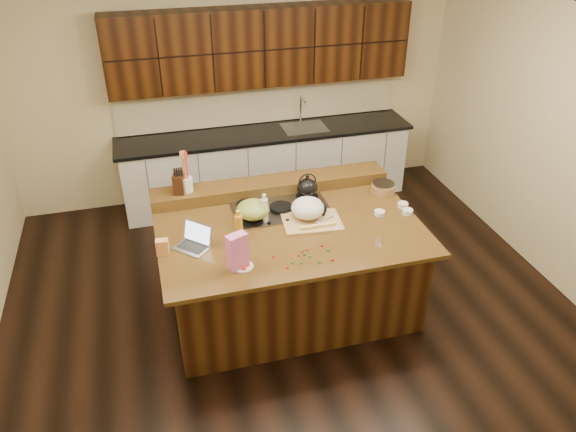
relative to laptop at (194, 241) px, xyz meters
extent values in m
cube|color=black|center=(0.88, 0.09, -0.98)|extent=(5.50, 5.00, 0.01)
cube|color=silver|center=(0.88, 0.09, 1.73)|extent=(5.50, 5.00, 0.01)
cube|color=beige|center=(0.88, 2.60, 0.38)|extent=(5.50, 0.01, 2.70)
cube|color=beige|center=(0.88, -2.41, 0.38)|extent=(5.50, 0.01, 2.70)
cube|color=beige|center=(3.63, 0.09, 0.38)|extent=(0.01, 5.00, 2.70)
cube|color=black|center=(0.88, 0.09, -0.53)|extent=(2.22, 1.42, 0.88)
cube|color=black|center=(0.88, 0.09, -0.07)|extent=(2.40, 1.60, 0.04)
cube|color=black|center=(0.88, 0.79, 0.01)|extent=(2.40, 0.30, 0.12)
cube|color=gray|center=(0.88, 0.39, -0.05)|extent=(0.92, 0.52, 0.02)
cylinder|color=black|center=(0.58, 0.52, -0.03)|extent=(0.22, 0.22, 0.03)
cylinder|color=black|center=(1.18, 0.52, -0.03)|extent=(0.22, 0.22, 0.03)
cylinder|color=black|center=(0.58, 0.26, -0.03)|extent=(0.22, 0.22, 0.03)
cylinder|color=black|center=(1.18, 0.26, -0.03)|extent=(0.22, 0.22, 0.03)
cylinder|color=black|center=(0.88, 0.39, -0.03)|extent=(0.22, 0.22, 0.03)
cube|color=silver|center=(1.18, 2.26, -0.52)|extent=(3.60, 0.62, 0.90)
cube|color=black|center=(1.18, 2.26, -0.05)|extent=(3.70, 0.66, 0.04)
cube|color=gray|center=(1.68, 2.26, -0.04)|extent=(0.55, 0.42, 0.01)
cylinder|color=gray|center=(1.68, 2.44, 0.15)|extent=(0.02, 0.02, 0.36)
cube|color=black|center=(1.18, 2.41, 0.98)|extent=(3.60, 0.34, 0.90)
cube|color=beige|center=(1.18, 2.57, 0.23)|extent=(3.60, 0.03, 0.50)
ellipsoid|color=black|center=(1.18, 0.52, 0.08)|extent=(0.20, 0.20, 0.18)
ellipsoid|color=olive|center=(0.58, 0.26, 0.07)|extent=(0.35, 0.35, 0.17)
cube|color=#B7B7BC|center=(-0.03, -0.03, -0.05)|extent=(0.35, 0.35, 0.01)
cube|color=black|center=(-0.03, -0.03, -0.04)|extent=(0.26, 0.26, 0.00)
cube|color=#B7B7BC|center=(0.04, 0.04, 0.05)|extent=(0.25, 0.25, 0.19)
cube|color=silver|center=(0.03, 0.03, 0.05)|extent=(0.22, 0.22, 0.16)
cylinder|color=#BF8B21|center=(0.38, -0.04, 0.08)|extent=(0.09, 0.09, 0.27)
cylinder|color=silver|center=(0.67, 0.21, 0.07)|extent=(0.08, 0.08, 0.25)
cube|color=tan|center=(1.09, 0.09, -0.04)|extent=(0.57, 0.44, 0.02)
ellipsoid|color=white|center=(1.07, 0.17, 0.07)|extent=(0.31, 0.31, 0.19)
cube|color=#EDD872|center=(0.99, -0.03, -0.01)|extent=(0.12, 0.03, 0.03)
cube|color=#EDD872|center=(1.11, -0.03, -0.01)|extent=(0.12, 0.03, 0.03)
cube|color=#EDD872|center=(1.22, -0.03, -0.01)|extent=(0.12, 0.03, 0.03)
cylinder|color=gray|center=(1.21, 0.07, -0.02)|extent=(0.20, 0.08, 0.01)
cylinder|color=white|center=(2.03, 0.14, -0.03)|extent=(0.11, 0.11, 0.04)
cylinder|color=white|center=(1.75, 0.06, -0.03)|extent=(0.12, 0.12, 0.04)
cylinder|color=white|center=(2.01, 0.01, -0.03)|extent=(0.11, 0.11, 0.04)
cylinder|color=#996B3F|center=(1.96, 0.46, -0.01)|extent=(0.31, 0.31, 0.09)
cone|color=silver|center=(1.55, -0.39, -0.02)|extent=(0.08, 0.08, 0.07)
cube|color=pink|center=(0.30, -0.40, 0.10)|extent=(0.19, 0.15, 0.31)
cylinder|color=white|center=(0.34, -0.41, -0.05)|extent=(0.21, 0.21, 0.01)
cube|color=#EC9F53|center=(-0.27, -0.05, 0.02)|extent=(0.11, 0.08, 0.14)
cylinder|color=white|center=(0.04, 0.79, 0.14)|extent=(0.15, 0.15, 0.14)
cube|color=black|center=(-0.03, 0.79, 0.16)|extent=(0.14, 0.18, 0.20)
ellipsoid|color=red|center=(0.92, -0.33, -0.04)|extent=(0.02, 0.02, 0.02)
ellipsoid|color=#198C26|center=(1.09, -0.38, -0.04)|extent=(0.02, 0.02, 0.02)
ellipsoid|color=red|center=(1.07, -0.52, -0.04)|extent=(0.02, 0.02, 0.02)
ellipsoid|color=#198C26|center=(0.96, -0.52, -0.04)|extent=(0.02, 0.02, 0.02)
ellipsoid|color=red|center=(1.06, -0.30, -0.04)|extent=(0.02, 0.02, 0.02)
ellipsoid|color=#198C26|center=(0.74, -0.47, -0.04)|extent=(0.02, 0.02, 0.02)
ellipsoid|color=red|center=(0.61, -0.35, -0.04)|extent=(0.02, 0.02, 0.02)
ellipsoid|color=#198C26|center=(0.87, -0.39, -0.04)|extent=(0.02, 0.02, 0.02)
ellipsoid|color=red|center=(0.69, -0.53, -0.04)|extent=(0.02, 0.02, 0.02)
ellipsoid|color=#198C26|center=(0.91, -0.42, -0.04)|extent=(0.02, 0.02, 0.02)
ellipsoid|color=red|center=(0.82, -0.38, -0.04)|extent=(0.02, 0.02, 0.02)
ellipsoid|color=#198C26|center=(0.81, -0.49, -0.04)|extent=(0.02, 0.02, 0.02)
ellipsoid|color=red|center=(0.87, -0.34, -0.04)|extent=(0.02, 0.02, 0.02)
ellipsoid|color=#198C26|center=(0.88, -0.32, -0.04)|extent=(0.02, 0.02, 0.02)
camera|label=1|loc=(-0.29, -4.09, 2.68)|focal=35.00mm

